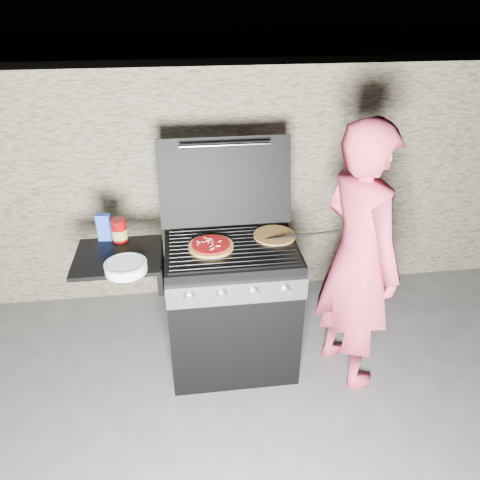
{
  "coord_description": "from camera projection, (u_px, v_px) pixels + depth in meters",
  "views": [
    {
      "loc": [
        -0.26,
        -2.41,
        2.31
      ],
      "look_at": [
        0.05,
        0.0,
        0.95
      ],
      "focal_mm": 35.0,
      "sensor_mm": 36.0,
      "label": 1
    }
  ],
  "objects": [
    {
      "name": "ground",
      "position": [
        233.0,
        360.0,
        3.24
      ],
      "size": [
        50.0,
        50.0,
        0.0
      ],
      "primitive_type": "plane",
      "color": "#494746"
    },
    {
      "name": "stone_wall",
      "position": [
        217.0,
        182.0,
        3.71
      ],
      "size": [
        8.0,
        0.35,
        1.8
      ],
      "primitive_type": "cube",
      "color": "gray",
      "rests_on": "ground"
    },
    {
      "name": "gas_grill",
      "position": [
        194.0,
        310.0,
        2.99
      ],
      "size": [
        1.34,
        0.79,
        0.91
      ],
      "primitive_type": null,
      "color": "black",
      "rests_on": "ground"
    },
    {
      "name": "pizza_topped",
      "position": [
        211.0,
        245.0,
        2.77
      ],
      "size": [
        0.28,
        0.28,
        0.03
      ],
      "primitive_type": null,
      "rotation": [
        0.0,
        0.0,
        -0.05
      ],
      "color": "#B27955",
      "rests_on": "gas_grill"
    },
    {
      "name": "pizza_plain",
      "position": [
        274.0,
        235.0,
        2.9
      ],
      "size": [
        0.29,
        0.29,
        0.01
      ],
      "primitive_type": "cylinder",
      "rotation": [
        0.0,
        0.0,
        -0.14
      ],
      "color": "tan",
      "rests_on": "gas_grill"
    },
    {
      "name": "sauce_jar",
      "position": [
        119.0,
        230.0,
        2.84
      ],
      "size": [
        0.1,
        0.1,
        0.14
      ],
      "primitive_type": "cylinder",
      "rotation": [
        0.0,
        0.0,
        -0.04
      ],
      "color": "#700608",
      "rests_on": "gas_grill"
    },
    {
      "name": "blue_carton",
      "position": [
        104.0,
        227.0,
        2.84
      ],
      "size": [
        0.08,
        0.05,
        0.17
      ],
      "primitive_type": "cube",
      "rotation": [
        0.0,
        0.0,
        -0.12
      ],
      "color": "blue",
      "rests_on": "gas_grill"
    },
    {
      "name": "plate_stack",
      "position": [
        126.0,
        267.0,
        2.56
      ],
      "size": [
        0.29,
        0.29,
        0.05
      ],
      "primitive_type": "cylinder",
      "rotation": [
        0.0,
        0.0,
        0.33
      ],
      "color": "white",
      "rests_on": "gas_grill"
    },
    {
      "name": "person",
      "position": [
        358.0,
        260.0,
        2.77
      ],
      "size": [
        0.58,
        0.72,
        1.71
      ],
      "primitive_type": "imported",
      "rotation": [
        0.0,
        0.0,
        1.89
      ],
      "color": "#CD3C58",
      "rests_on": "ground"
    },
    {
      "name": "tongs",
      "position": [
        300.0,
        235.0,
        2.82
      ],
      "size": [
        0.47,
        0.11,
        0.1
      ],
      "primitive_type": "cylinder",
      "rotation": [
        0.0,
        1.4,
        -0.21
      ],
      "color": "black",
      "rests_on": "gas_grill"
    }
  ]
}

